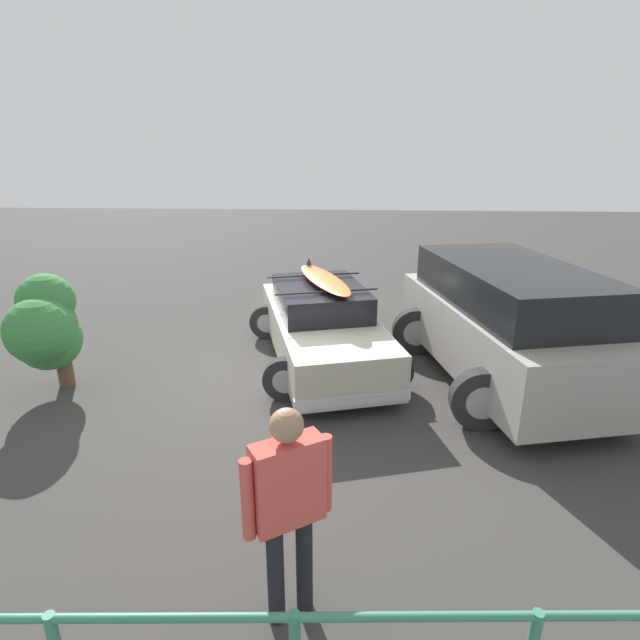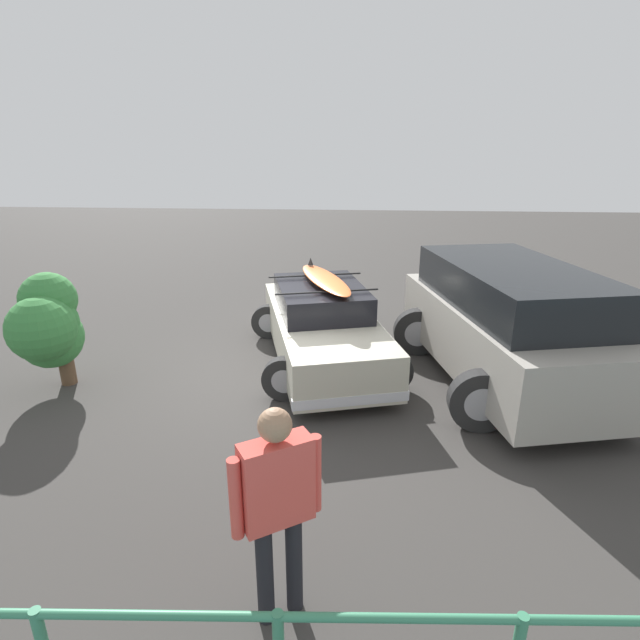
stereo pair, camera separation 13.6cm
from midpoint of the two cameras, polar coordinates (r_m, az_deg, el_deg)
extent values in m
cube|color=#383533|center=(8.24, -5.01, -5.99)|extent=(44.00, 44.00, 0.02)
cube|color=#B7B29E|center=(8.42, -0.23, -1.39)|extent=(2.57, 4.34, 0.69)
cube|color=black|center=(8.40, -0.46, 2.56)|extent=(1.84, 2.24, 0.43)
cube|color=silver|center=(6.75, 3.19, -9.04)|extent=(1.57, 0.51, 0.14)
cube|color=silver|center=(10.35, -2.43, 1.26)|extent=(1.57, 0.51, 0.14)
cylinder|color=black|center=(7.58, 7.68, -5.64)|extent=(0.65, 0.18, 0.65)
cylinder|color=#99999E|center=(7.58, 7.68, -5.64)|extent=(0.36, 0.19, 0.36)
cylinder|color=black|center=(7.24, -4.50, -6.76)|extent=(0.65, 0.18, 0.65)
cylinder|color=#99999E|center=(7.24, -4.50, -6.76)|extent=(0.36, 0.19, 0.36)
cylinder|color=black|center=(9.82, 2.90, 0.41)|extent=(0.65, 0.18, 0.65)
cylinder|color=#99999E|center=(9.82, 2.90, 0.41)|extent=(0.36, 0.19, 0.36)
cylinder|color=black|center=(9.56, -6.46, -0.22)|extent=(0.65, 0.18, 0.65)
cylinder|color=#99999E|center=(9.56, -6.46, -0.22)|extent=(0.36, 0.19, 0.36)
cylinder|color=black|center=(7.82, 0.31, 3.25)|extent=(1.60, 0.45, 0.03)
cylinder|color=black|center=(8.84, -1.15, 5.13)|extent=(1.60, 0.45, 0.03)
ellipsoid|color=orange|center=(8.34, -0.02, 4.69)|extent=(1.25, 2.21, 0.09)
cone|color=black|center=(9.12, -1.71, 6.70)|extent=(0.10, 0.10, 0.14)
cube|color=#9E998E|center=(8.11, 19.90, -1.67)|extent=(2.72, 4.52, 0.98)
cube|color=black|center=(7.88, 20.55, 3.76)|extent=(2.37, 3.58, 0.62)
cylinder|color=black|center=(9.97, 14.05, 3.33)|extent=(0.76, 0.33, 0.74)
cylinder|color=black|center=(7.81, 30.20, -6.81)|extent=(0.82, 0.22, 0.82)
cylinder|color=#99999E|center=(7.81, 30.20, -6.81)|extent=(0.45, 0.23, 0.45)
cylinder|color=black|center=(6.81, 17.46, -8.65)|extent=(0.82, 0.22, 0.82)
cylinder|color=#99999E|center=(6.81, 17.46, -8.65)|extent=(0.45, 0.23, 0.45)
cylinder|color=black|center=(9.72, 21.14, -0.59)|extent=(0.82, 0.22, 0.82)
cylinder|color=#99999E|center=(9.72, 21.14, -0.59)|extent=(0.45, 0.23, 0.45)
cylinder|color=black|center=(8.93, 10.47, -1.27)|extent=(0.82, 0.22, 0.82)
cylinder|color=#99999E|center=(8.93, 10.47, -1.27)|extent=(0.45, 0.23, 0.45)
cylinder|color=black|center=(4.30, -2.81, -25.94)|extent=(0.13, 0.13, 0.89)
cylinder|color=black|center=(4.23, -6.12, -26.95)|extent=(0.13, 0.13, 0.89)
cube|color=#DB4C42|center=(3.75, -4.77, -18.06)|extent=(0.55, 0.45, 0.67)
sphere|color=#9E7556|center=(3.48, -4.98, -11.92)|extent=(0.24, 0.24, 0.24)
cylinder|color=#DB4C42|center=(3.87, -0.40, -17.13)|extent=(0.09, 0.09, 0.63)
cylinder|color=#DB4C42|center=(3.68, -9.40, -19.63)|extent=(0.09, 0.09, 0.63)
cylinder|color=#387F5B|center=(3.44, -17.82, -29.68)|extent=(9.79, 0.66, 0.06)
cylinder|color=brown|center=(8.62, -27.54, -4.88)|extent=(0.23, 0.23, 0.58)
sphere|color=#387F3D|center=(8.31, -29.25, 1.91)|extent=(0.80, 0.80, 0.80)
sphere|color=#387F3D|center=(8.36, -29.00, -1.88)|extent=(0.93, 0.93, 0.93)
sphere|color=#387F3D|center=(8.27, -29.11, -0.53)|extent=(0.82, 0.82, 0.82)
sphere|color=#387F3D|center=(8.01, -29.81, -1.08)|extent=(0.94, 0.94, 0.94)
camera|label=1|loc=(0.07, -90.50, -0.18)|focal=28.00mm
camera|label=2|loc=(0.07, 89.50, 0.18)|focal=28.00mm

